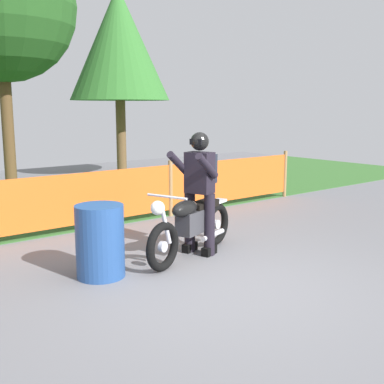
{
  "coord_description": "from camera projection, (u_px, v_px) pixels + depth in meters",
  "views": [
    {
      "loc": [
        -3.55,
        -3.88,
        2.02
      ],
      "look_at": [
        0.37,
        1.08,
        0.9
      ],
      "focal_mm": 44.82,
      "sensor_mm": 36.0,
      "label": 1
    }
  ],
  "objects": [
    {
      "name": "ground",
      "position": [
        225.0,
        286.0,
        5.51
      ],
      "size": [
        24.0,
        24.0,
        0.02
      ],
      "primitive_type": "cube",
      "color": "slate"
    },
    {
      "name": "grass_verge",
      "position": [
        25.0,
        200.0,
        10.56
      ],
      "size": [
        24.0,
        6.5,
        0.01
      ],
      "primitive_type": "cube",
      "color": "#386B2D",
      "rests_on": "ground"
    },
    {
      "name": "barrier_fence",
      "position": [
        92.0,
        197.0,
        7.96
      ],
      "size": [
        9.73,
        0.08,
        1.05
      ],
      "color": "#997547",
      "rests_on": "ground"
    },
    {
      "name": "tree_near_left",
      "position": [
        0.0,
        6.0,
        11.05
      ],
      "size": [
        3.5,
        3.5,
        6.09
      ],
      "color": "brown",
      "rests_on": "ground"
    },
    {
      "name": "tree_near_right",
      "position": [
        119.0,
        44.0,
        13.45
      ],
      "size": [
        2.82,
        2.82,
        5.35
      ],
      "color": "brown",
      "rests_on": "ground"
    },
    {
      "name": "motorcycle_lead",
      "position": [
        192.0,
        224.0,
        6.48
      ],
      "size": [
        1.92,
        0.86,
        0.94
      ],
      "rotation": [
        0.0,
        0.0,
        -2.8
      ],
      "color": "black",
      "rests_on": "ground"
    },
    {
      "name": "rider_lead",
      "position": [
        200.0,
        186.0,
        6.57
      ],
      "size": [
        0.77,
        0.67,
        1.69
      ],
      "rotation": [
        0.0,
        0.0,
        -2.8
      ],
      "color": "black",
      "rests_on": "ground"
    },
    {
      "name": "oil_drum",
      "position": [
        100.0,
        241.0,
        5.72
      ],
      "size": [
        0.58,
        0.58,
        0.88
      ],
      "primitive_type": "cylinder",
      "color": "navy",
      "rests_on": "ground"
    }
  ]
}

